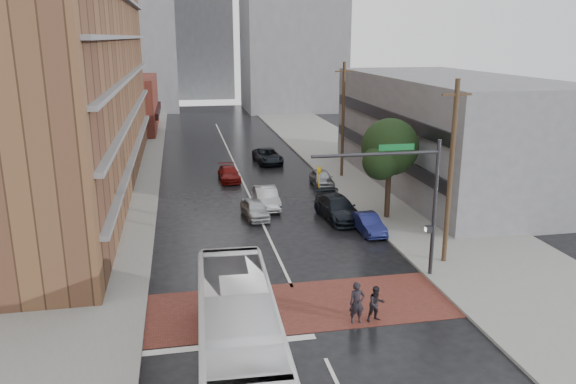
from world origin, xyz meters
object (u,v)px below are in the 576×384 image
object	(u,v)px
car_travel_b	(266,198)
suv_travel	(268,156)
car_travel_c	(229,174)
pedestrian_b	(376,304)
car_parked_far	(322,178)
transit_bus	(239,341)
car_parked_mid	(338,208)
car_parked_near	(368,224)
pedestrian_a	(357,303)
car_travel_a	(255,209)

from	to	relation	value
car_travel_b	suv_travel	size ratio (longest dim) A/B	0.89
car_travel_b	car_travel_c	distance (m)	8.70
pedestrian_b	car_parked_far	world-z (taller)	pedestrian_b
transit_bus	car_parked_mid	world-z (taller)	transit_bus
pedestrian_b	car_travel_b	size ratio (longest dim) A/B	0.36
car_parked_near	suv_travel	bearing A→B (deg)	95.21
suv_travel	car_travel_b	bearing A→B (deg)	-103.28
pedestrian_a	car_parked_near	bearing A→B (deg)	69.20
car_parked_far	transit_bus	bearing A→B (deg)	-108.41
car_parked_mid	car_parked_far	bearing A→B (deg)	77.92
pedestrian_b	car_parked_near	bearing A→B (deg)	63.94
car_travel_b	car_parked_far	distance (m)	7.54
car_parked_far	car_parked_mid	bearing A→B (deg)	-95.27
car_travel_b	car_parked_near	bearing A→B (deg)	-50.48
pedestrian_a	car_parked_far	size ratio (longest dim) A/B	0.48
transit_bus	pedestrian_a	bearing A→B (deg)	33.58
car_travel_a	car_parked_near	distance (m)	7.93
car_parked_near	car_parked_far	world-z (taller)	car_parked_far
car_travel_b	car_travel_c	xyz separation A→B (m)	(-1.93, 8.48, -0.13)
pedestrian_b	car_parked_far	xyz separation A→B (m)	(3.38, 22.86, -0.14)
suv_travel	car_parked_near	world-z (taller)	suv_travel
pedestrian_b	car_travel_a	bearing A→B (deg)	92.85
pedestrian_a	car_travel_c	world-z (taller)	pedestrian_a
car_travel_c	car_parked_mid	world-z (taller)	car_parked_mid
pedestrian_b	car_parked_mid	xyz separation A→B (m)	(2.28, 14.12, -0.05)
car_travel_b	car_parked_near	size ratio (longest dim) A/B	1.21
car_parked_mid	suv_travel	bearing A→B (deg)	91.13
transit_bus	car_parked_far	world-z (taller)	transit_bus
car_travel_c	car_parked_near	bearing A→B (deg)	-65.62
transit_bus	car_travel_a	xyz separation A→B (m)	(3.08, 18.74, -1.01)
car_parked_far	car_travel_b	bearing A→B (deg)	-134.75
transit_bus	car_parked_near	xyz separation A→B (m)	(9.70, 14.37, -1.04)
car_travel_b	car_parked_near	distance (m)	8.62
pedestrian_b	car_parked_near	xyz separation A→B (m)	(3.38, 11.04, -0.20)
car_travel_b	pedestrian_a	bearing A→B (deg)	-86.07
car_travel_c	car_parked_far	size ratio (longest dim) A/B	1.05
pedestrian_b	car_parked_near	world-z (taller)	pedestrian_b
car_travel_c	car_parked_far	bearing A→B (deg)	-25.74
car_travel_a	car_travel_c	size ratio (longest dim) A/B	0.91
car_travel_a	car_travel_c	xyz separation A→B (m)	(-0.79, 10.76, -0.04)
car_travel_a	pedestrian_b	bearing A→B (deg)	-83.81
suv_travel	car_parked_far	bearing A→B (deg)	-76.19
car_parked_mid	car_parked_near	bearing A→B (deg)	-75.27
car_parked_mid	pedestrian_a	bearing A→B (deg)	-107.53
pedestrian_a	car_travel_c	distance (m)	26.36
pedestrian_a	car_travel_b	xyz separation A→B (m)	(-1.22, 17.69, -0.21)
car_travel_c	pedestrian_a	bearing A→B (deg)	-84.87
suv_travel	car_travel_c	bearing A→B (deg)	-128.91
pedestrian_b	car_travel_b	world-z (taller)	pedestrian_b
transit_bus	car_travel_c	distance (m)	29.60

